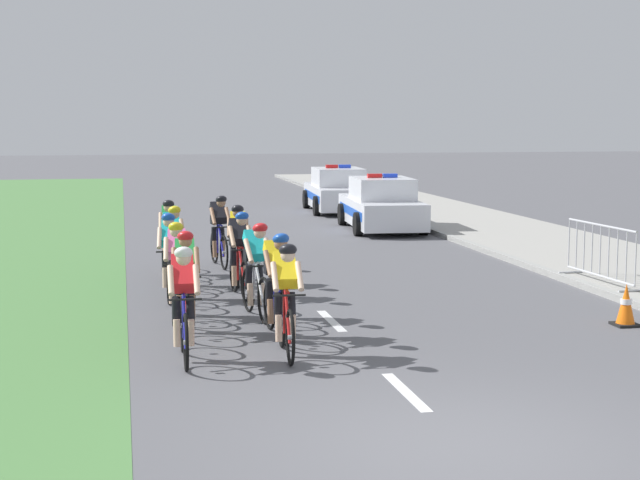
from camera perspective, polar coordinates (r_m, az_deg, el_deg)
name	(u,v)px	position (r m, az deg, el deg)	size (l,w,h in m)	color
ground_plane	(462,446)	(9.48, 8.39, -11.91)	(160.00, 160.00, 0.00)	#56565B
sidewalk_slab	(538,241)	(24.80, 12.71, -0.08)	(3.95, 60.00, 0.12)	#A3A099
kerb_edge	(466,243)	(24.08, 8.60, -0.18)	(0.16, 60.00, 0.13)	#9E9E99
lane_markings_centre	(331,321)	(14.95, 0.67, -4.78)	(0.14, 17.60, 0.01)	white
cyclist_lead	(183,301)	(12.42, -8.06, -3.61)	(0.42, 1.72, 1.56)	black
cyclist_second	(286,297)	(12.59, -2.04, -3.40)	(0.43, 1.72, 1.56)	black
cyclist_third	(186,279)	(14.12, -7.94, -2.32)	(0.42, 1.72, 1.56)	black
cyclist_fourth	(277,283)	(13.70, -2.55, -2.54)	(0.43, 1.72, 1.56)	black
cyclist_fifth	(177,267)	(15.34, -8.44, -1.58)	(0.44, 1.72, 1.56)	black
cyclist_sixth	(256,268)	(15.05, -3.79, -1.68)	(0.46, 1.72, 1.56)	black
cyclist_seventh	(170,254)	(16.81, -8.86, -0.83)	(0.45, 1.72, 1.56)	black
cyclist_eighth	(239,252)	(16.88, -4.78, -0.74)	(0.44, 1.72, 1.56)	black
cyclist_ninth	(173,244)	(18.14, -8.69, -0.25)	(0.45, 1.72, 1.56)	black
cyclist_tenth	(238,243)	(18.24, -4.86, -0.16)	(0.45, 1.72, 1.56)	black
cyclist_eleventh	(169,236)	(19.49, -8.89, 0.25)	(0.43, 1.72, 1.56)	black
cyclist_twelfth	(219,230)	(20.44, -5.98, 0.61)	(0.45, 1.72, 1.56)	black
police_car_nearest	(381,206)	(27.27, 3.64, 2.02)	(2.23, 4.51, 1.59)	silver
police_car_second	(338,192)	(32.72, 1.05, 2.88)	(2.21, 4.50, 1.59)	silver
crowd_barrier_rear	(600,254)	(18.41, 16.20, -0.78)	(0.61, 2.32, 1.07)	#B7BABF
traffic_cone_near	(626,305)	(15.25, 17.60, -3.70)	(0.36, 0.36, 0.64)	black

